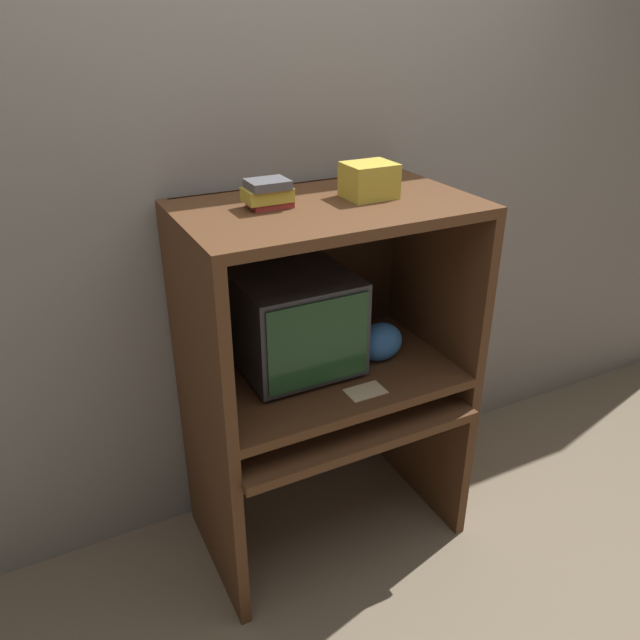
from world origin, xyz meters
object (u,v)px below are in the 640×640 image
(crt_monitor, at_px, (295,322))
(mouse, at_px, (381,401))
(snack_bag, at_px, (380,342))
(storage_box, at_px, (369,180))
(book_stack, at_px, (268,193))
(keyboard, at_px, (310,421))

(crt_monitor, xyz_separation_m, mouse, (0.26, -0.20, -0.30))
(snack_bag, relative_size, storage_box, 1.09)
(mouse, xyz_separation_m, book_stack, (-0.36, 0.17, 0.79))
(keyboard, relative_size, storage_box, 2.80)
(snack_bag, xyz_separation_m, storage_box, (-0.06, 0.02, 0.62))
(keyboard, bearing_deg, crt_monitor, 80.22)
(storage_box, bearing_deg, keyboard, -156.57)
(mouse, height_order, snack_bag, snack_bag)
(snack_bag, bearing_deg, crt_monitor, 164.30)
(mouse, height_order, storage_box, storage_box)
(mouse, relative_size, snack_bag, 0.33)
(keyboard, relative_size, mouse, 7.69)
(snack_bag, distance_m, book_stack, 0.74)
(mouse, bearing_deg, book_stack, 154.70)
(keyboard, height_order, book_stack, book_stack)
(snack_bag, height_order, book_stack, book_stack)
(book_stack, bearing_deg, snack_bag, -7.84)
(keyboard, relative_size, snack_bag, 2.56)
(mouse, distance_m, snack_bag, 0.22)
(crt_monitor, xyz_separation_m, snack_bag, (0.32, -0.09, -0.12))
(crt_monitor, relative_size, storage_box, 2.50)
(crt_monitor, height_order, book_stack, book_stack)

